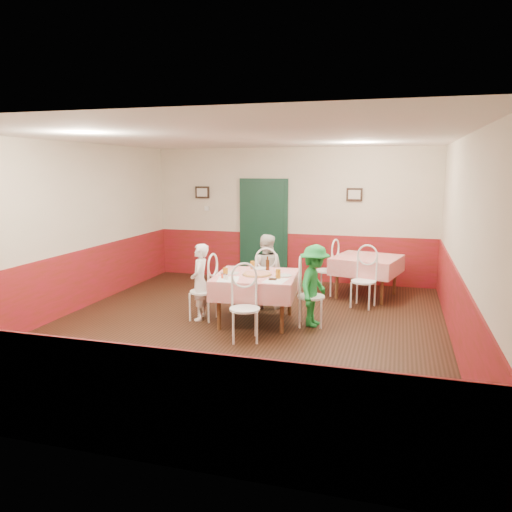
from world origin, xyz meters
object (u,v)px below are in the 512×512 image
(chair_right, at_px, (311,297))
(chair_far, at_px, (265,282))
(wallet, at_px, (273,279))
(diner_far, at_px, (266,271))
(chair_second_a, at_px, (326,271))
(chair_near, at_px, (245,309))
(glass_b, at_px, (278,274))
(diner_right, at_px, (314,286))
(beer_bottle, at_px, (267,264))
(chair_left, at_px, (203,292))
(main_table, at_px, (256,299))
(pizza, at_px, (257,274))
(second_table, at_px, (366,277))
(chair_second_b, at_px, (363,282))
(glass_c, at_px, (253,265))
(glass_a, at_px, (225,272))
(diner_left, at_px, (200,282))

(chair_right, bearing_deg, chair_far, 42.25)
(wallet, distance_m, diner_far, 1.26)
(chair_second_a, relative_size, diner_far, 0.71)
(chair_near, height_order, wallet, chair_near)
(glass_b, bearing_deg, diner_right, 27.75)
(chair_right, xyz_separation_m, glass_b, (-0.45, -0.26, 0.38))
(glass_b, distance_m, beer_bottle, 0.64)
(chair_left, distance_m, diner_right, 1.76)
(chair_second_a, bearing_deg, diner_far, -22.37)
(diner_far, distance_m, diner_right, 1.27)
(beer_bottle, bearing_deg, chair_right, -21.40)
(chair_far, bearing_deg, wallet, 90.19)
(glass_b, bearing_deg, chair_right, 29.82)
(main_table, relative_size, chair_left, 1.36)
(chair_second_a, xyz_separation_m, pizza, (-0.76, -2.12, 0.32))
(chair_left, height_order, glass_b, same)
(second_table, distance_m, chair_right, 2.13)
(diner_far, xyz_separation_m, diner_right, (0.98, -0.81, -0.01))
(main_table, height_order, glass_b, glass_b)
(second_table, bearing_deg, chair_far, -142.43)
(pizza, bearing_deg, beer_bottle, 82.26)
(main_table, bearing_deg, chair_second_a, 69.35)
(second_table, distance_m, wallet, 2.69)
(chair_second_a, bearing_deg, chair_second_b, 58.80)
(chair_near, bearing_deg, chair_second_b, 36.85)
(glass_c, bearing_deg, diner_far, 79.80)
(main_table, bearing_deg, pizza, -51.29)
(chair_right, height_order, glass_a, same)
(wallet, relative_size, diner_left, 0.09)
(chair_right, height_order, diner_right, diner_right)
(chair_right, relative_size, chair_near, 1.00)
(glass_b, height_order, wallet, glass_b)
(wallet, bearing_deg, main_table, 134.27)
(beer_bottle, bearing_deg, pizza, -97.74)
(chair_right, bearing_deg, diner_far, 40.61)
(chair_second_a, xyz_separation_m, diner_right, (0.11, -2.01, 0.17))
(chair_right, height_order, chair_second_a, same)
(second_table, relative_size, chair_second_b, 1.24)
(chair_second_b, distance_m, diner_far, 1.70)
(main_table, height_order, pizza, pizza)
(chair_far, bearing_deg, chair_near, 75.37)
(main_table, xyz_separation_m, chair_second_a, (0.79, 2.09, 0.08))
(chair_near, distance_m, pizza, 0.88)
(chair_right, distance_m, chair_near, 1.20)
(chair_left, height_order, diner_left, diner_left)
(main_table, height_order, chair_left, chair_left)
(glass_c, relative_size, diner_right, 0.10)
(second_table, height_order, pizza, pizza)
(chair_right, bearing_deg, pizza, 89.64)
(main_table, relative_size, chair_right, 1.36)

